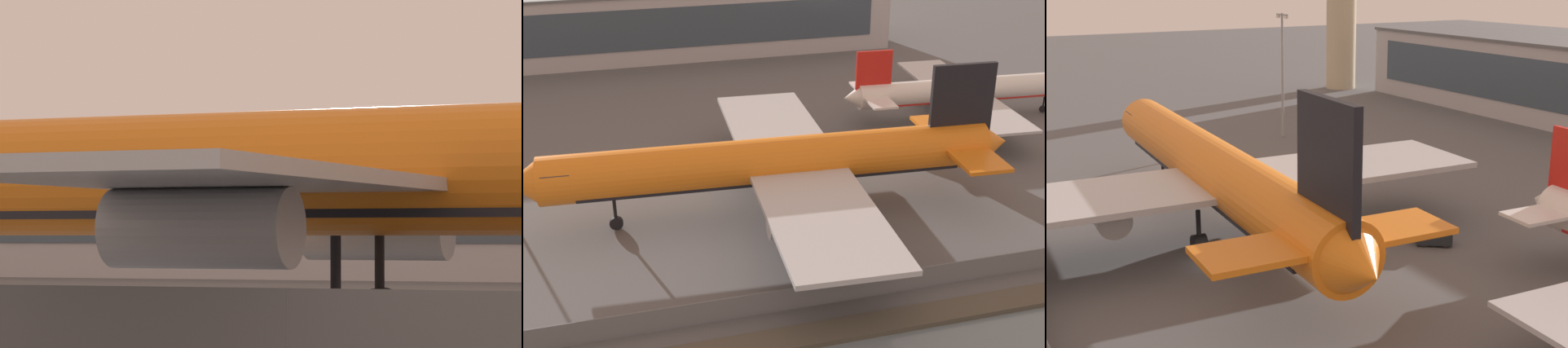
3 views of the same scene
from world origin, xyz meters
TOP-DOWN VIEW (x-y plane):
  - ground_plane at (0.00, 0.00)m, footprint 500.00×500.00m
  - perimeter_fence at (0.00, -16.00)m, footprint 280.00×0.10m
  - cargo_jet_orange at (-5.73, 2.79)m, footprint 57.40×49.30m
  - terminal_building at (-18.03, 74.48)m, footprint 106.72×15.98m

SIDE VIEW (x-z plane):
  - ground_plane at x=0.00m, z-range 0.00..0.00m
  - perimeter_fence at x=0.00m, z-range 0.00..2.34m
  - cargo_jet_orange at x=-5.73m, z-range -1.97..14.65m
  - terminal_building at x=-18.03m, z-range 0.01..13.37m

